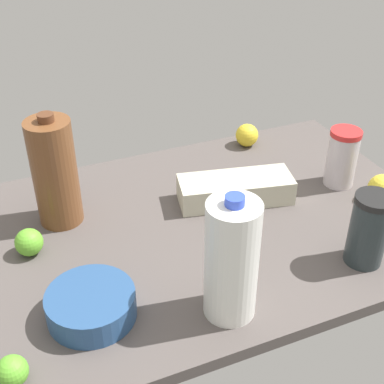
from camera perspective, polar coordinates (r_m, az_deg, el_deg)
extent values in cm
cube|color=#534B48|center=(130.07, 0.00, -4.22)|extent=(120.00, 76.00, 3.00)
cylinder|color=silver|center=(146.60, 15.67, 3.31)|extent=(7.90, 7.90, 14.53)
cylinder|color=red|center=(142.90, 16.15, 6.06)|extent=(8.13, 8.13, 1.40)
cube|color=beige|center=(136.96, 4.66, 0.28)|extent=(30.50, 16.34, 6.48)
cylinder|color=#2A4F81|center=(107.54, -10.71, -11.76)|extent=(17.50, 17.50, 5.64)
cylinder|color=#283133|center=(120.80, 18.27, -4.10)|extent=(8.24, 8.24, 15.56)
cylinder|color=black|center=(116.03, 18.99, -0.78)|extent=(8.49, 8.49, 1.40)
cylinder|color=brown|center=(128.17, -14.43, 1.97)|extent=(10.50, 10.50, 26.52)
cylinder|color=#59331E|center=(121.58, -15.36, 7.65)|extent=(3.67, 3.67, 1.80)
cylinder|color=white|center=(100.30, 4.24, -7.34)|extent=(10.21, 10.21, 25.49)
cylinder|color=blue|center=(91.93, 4.59, -0.92)|extent=(3.57, 3.57, 1.80)
sphere|color=yellow|center=(162.60, 5.88, 6.05)|extent=(6.84, 6.84, 6.84)
sphere|color=#64B72F|center=(124.84, -16.99, -5.15)|extent=(6.29, 6.29, 6.29)
sphere|color=yellow|center=(144.24, 19.65, 0.34)|extent=(7.51, 7.51, 7.51)
sphere|color=#5FB32F|center=(100.40, -18.65, -17.67)|extent=(5.65, 5.65, 5.65)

